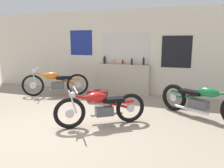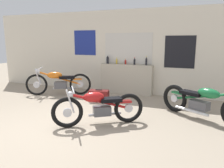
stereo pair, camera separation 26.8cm
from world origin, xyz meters
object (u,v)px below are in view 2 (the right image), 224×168
motorcycle_red (99,107)px  hard_case_darkred (99,96)px  bottle_right_center (134,62)px  motorcycle_orange (59,82)px  bottle_left_center (117,61)px  bottle_leftmost (108,60)px  motorcycle_green (203,102)px  bottle_center (125,62)px  bottle_rightmost (146,61)px

motorcycle_red → hard_case_darkred: size_ratio=2.72×
bottle_right_center → motorcycle_orange: bottle_right_center is taller
bottle_left_center → motorcycle_red: (0.70, -2.97, -0.69)m
motorcycle_red → hard_case_darkred: 1.87m
bottle_leftmost → motorcycle_green: bearing=-30.4°
bottle_leftmost → motorcycle_orange: bearing=-141.9°
bottle_center → bottle_rightmost: size_ratio=0.62×
motorcycle_orange → motorcycle_green: (4.41, -0.77, -0.03)m
motorcycle_orange → bottle_center: bearing=28.3°
bottle_center → bottle_right_center: 0.35m
bottle_leftmost → bottle_center: size_ratio=1.68×
bottle_leftmost → motorcycle_green: 3.64m
bottle_center → bottle_rightmost: (0.73, -0.06, 0.05)m
bottle_left_center → bottle_center: size_ratio=1.17×
motorcycle_orange → bottle_leftmost: bearing=38.1°
bottle_leftmost → bottle_center: bottle_leftmost is taller
bottle_leftmost → bottle_right_center: bearing=-3.7°
bottle_center → motorcycle_red: (0.39, -2.98, -0.68)m
bottle_leftmost → bottle_left_center: (0.33, 0.02, -0.04)m
motorcycle_green → hard_case_darkred: size_ratio=3.18×
motorcycle_orange → hard_case_darkred: bearing=-8.5°
bottle_left_center → bottle_rightmost: bearing=-3.0°
motorcycle_orange → motorcycle_green: 4.48m
bottle_leftmost → motorcycle_orange: (-1.33, -1.04, -0.69)m
bottle_center → motorcycle_green: (2.44, -1.83, -0.67)m
motorcycle_red → bottle_rightmost: bearing=83.4°
motorcycle_orange → motorcycle_green: motorcycle_orange is taller
bottle_rightmost → hard_case_darkred: size_ratio=0.47×
bottle_right_center → motorcycle_green: 2.82m
bottle_center → motorcycle_orange: bottle_center is taller
bottle_leftmost → hard_case_darkred: bearing=-78.9°
bottle_left_center → bottle_right_center: bearing=-7.0°
bottle_leftmost → motorcycle_green: (3.08, -1.81, -0.72)m
motorcycle_orange → hard_case_darkred: (1.58, -0.24, -0.27)m
bottle_center → bottle_leftmost: bearing=-178.1°
hard_case_darkred → motorcycle_red: bearing=-65.0°
bottle_right_center → motorcycle_green: size_ratio=0.12×
bottle_leftmost → bottle_left_center: bearing=3.1°
bottle_leftmost → bottle_left_center: size_ratio=1.44×
bottle_left_center → bottle_rightmost: size_ratio=0.72×
bottle_right_center → bottle_rightmost: bottle_rightmost is taller
motorcycle_red → hard_case_darkred: (-0.78, 1.68, -0.23)m
bottle_right_center → bottle_rightmost: size_ratio=0.83×
bottle_rightmost → motorcycle_orange: size_ratio=0.15×
bottle_right_center → hard_case_darkred: bearing=-121.0°
bottle_center → bottle_rightmost: 0.73m
bottle_left_center → motorcycle_red: 3.13m
bottle_left_center → bottle_rightmost: (1.04, -0.05, 0.04)m
bottle_right_center → motorcycle_orange: (-2.31, -0.98, -0.67)m
bottle_rightmost → hard_case_darkred: (-1.12, -1.24, -0.96)m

